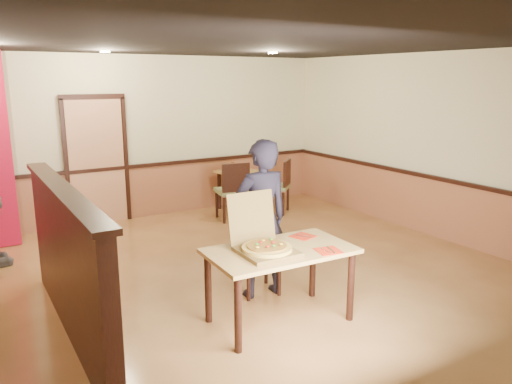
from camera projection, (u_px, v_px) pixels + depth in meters
floor at (242, 282)px, 6.03m from camera, size 7.00×7.00×0.00m
ceiling at (241, 41)px, 5.41m from camera, size 7.00×7.00×0.00m
wall_back at (142, 138)px, 8.64m from camera, size 7.00×0.00×7.00m
wall_right at (444, 147)px, 7.49m from camera, size 0.00×7.00×7.00m
wainscot_back at (145, 192)px, 8.82m from camera, size 7.00×0.04×0.90m
chair_rail_back at (144, 166)px, 8.70m from camera, size 7.00×0.06×0.06m
wainscot_right at (437, 208)px, 7.69m from camera, size 0.04×7.00×0.90m
chair_rail_right at (439, 179)px, 7.58m from camera, size 0.06×7.00×0.06m
back_door at (97, 162)px, 8.28m from camera, size 0.90×0.06×2.10m
booth_partition at (68, 261)px, 4.69m from camera, size 0.20×3.10×1.44m
spot_b at (105, 51)px, 7.09m from camera, size 0.14×0.14×0.02m
spot_c at (273, 52)px, 7.37m from camera, size 0.14×0.14×0.02m
main_table at (280, 259)px, 4.94m from camera, size 1.47×0.88×0.77m
diner_chair at (255, 249)px, 5.72m from camera, size 0.52×0.52×0.91m
side_chair_left at (233, 189)px, 8.54m from camera, size 0.58×0.58×1.02m
side_chair_right at (279, 184)px, 9.05m from camera, size 0.68×0.68×0.97m
side_table at (239, 180)px, 9.30m from camera, size 0.81×0.81×0.73m
diner at (261, 219)px, 5.51m from camera, size 0.68×0.47×1.78m
pizza_box at (264, 245)px, 4.82m from camera, size 0.53×0.62×0.54m
pizza at (267, 248)px, 4.78m from camera, size 0.51×0.51×0.03m
napkin_near at (328, 251)px, 4.85m from camera, size 0.27×0.27×0.01m
napkin_far at (303, 236)px, 5.30m from camera, size 0.27×0.27×0.01m
condiment at (233, 167)px, 9.27m from camera, size 0.06×0.06×0.15m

